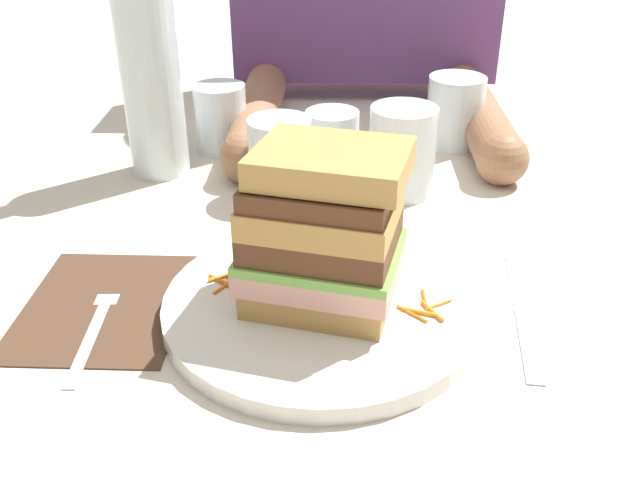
{
  "coord_description": "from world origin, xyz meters",
  "views": [
    {
      "loc": [
        0.0,
        -0.49,
        0.36
      ],
      "look_at": [
        -0.01,
        0.04,
        0.06
      ],
      "focal_mm": 39.37,
      "sensor_mm": 36.0,
      "label": 1
    }
  ],
  "objects_px": {
    "main_plate": "(319,306)",
    "empty_tumbler_1": "(453,111)",
    "sandwich": "(321,230)",
    "fork": "(95,317)",
    "napkin_dark": "(102,304)",
    "juice_glass": "(400,154)",
    "water_bottle": "(147,62)",
    "knife": "(521,312)",
    "empty_tumbler_2": "(330,141)",
    "empty_tumbler_3": "(278,158)",
    "empty_tumbler_0": "(219,118)"
  },
  "relations": [
    {
      "from": "empty_tumbler_3",
      "to": "empty_tumbler_2",
      "type": "bearing_deg",
      "value": 51.7
    },
    {
      "from": "main_plate",
      "to": "napkin_dark",
      "type": "height_order",
      "value": "main_plate"
    },
    {
      "from": "knife",
      "to": "empty_tumbler_2",
      "type": "xyz_separation_m",
      "value": [
        -0.17,
        0.31,
        0.04
      ]
    },
    {
      "from": "main_plate",
      "to": "empty_tumbler_1",
      "type": "relative_size",
      "value": 2.93
    },
    {
      "from": "main_plate",
      "to": "empty_tumbler_3",
      "type": "distance_m",
      "value": 0.25
    },
    {
      "from": "empty_tumbler_2",
      "to": "fork",
      "type": "bearing_deg",
      "value": -121.33
    },
    {
      "from": "fork",
      "to": "empty_tumbler_3",
      "type": "bearing_deg",
      "value": 60.95
    },
    {
      "from": "empty_tumbler_0",
      "to": "empty_tumbler_2",
      "type": "height_order",
      "value": "empty_tumbler_0"
    },
    {
      "from": "main_plate",
      "to": "juice_glass",
      "type": "distance_m",
      "value": 0.26
    },
    {
      "from": "empty_tumbler_0",
      "to": "empty_tumbler_1",
      "type": "height_order",
      "value": "empty_tumbler_1"
    },
    {
      "from": "knife",
      "to": "empty_tumbler_0",
      "type": "bearing_deg",
      "value": 130.28
    },
    {
      "from": "main_plate",
      "to": "juice_glass",
      "type": "relative_size",
      "value": 2.67
    },
    {
      "from": "water_bottle",
      "to": "empty_tumbler_0",
      "type": "relative_size",
      "value": 3.5
    },
    {
      "from": "empty_tumbler_1",
      "to": "main_plate",
      "type": "bearing_deg",
      "value": -113.26
    },
    {
      "from": "empty_tumbler_2",
      "to": "napkin_dark",
      "type": "bearing_deg",
      "value": -123.28
    },
    {
      "from": "empty_tumbler_0",
      "to": "empty_tumbler_1",
      "type": "relative_size",
      "value": 0.94
    },
    {
      "from": "fork",
      "to": "empty_tumbler_1",
      "type": "relative_size",
      "value": 1.79
    },
    {
      "from": "juice_glass",
      "to": "empty_tumbler_3",
      "type": "height_order",
      "value": "juice_glass"
    },
    {
      "from": "empty_tumbler_0",
      "to": "empty_tumbler_2",
      "type": "bearing_deg",
      "value": -22.42
    },
    {
      "from": "water_bottle",
      "to": "empty_tumbler_3",
      "type": "bearing_deg",
      "value": -22.46
    },
    {
      "from": "knife",
      "to": "empty_tumbler_2",
      "type": "height_order",
      "value": "empty_tumbler_2"
    },
    {
      "from": "main_plate",
      "to": "water_bottle",
      "type": "xyz_separation_m",
      "value": [
        -0.2,
        0.3,
        0.13
      ]
    },
    {
      "from": "sandwich",
      "to": "water_bottle",
      "type": "relative_size",
      "value": 0.48
    },
    {
      "from": "juice_glass",
      "to": "water_bottle",
      "type": "xyz_separation_m",
      "value": [
        -0.29,
        0.05,
        0.09
      ]
    },
    {
      "from": "water_bottle",
      "to": "empty_tumbler_0",
      "type": "bearing_deg",
      "value": 46.87
    },
    {
      "from": "empty_tumbler_1",
      "to": "napkin_dark",
      "type": "bearing_deg",
      "value": -133.06
    },
    {
      "from": "fork",
      "to": "empty_tumbler_1",
      "type": "bearing_deg",
      "value": 48.61
    },
    {
      "from": "empty_tumbler_0",
      "to": "knife",
      "type": "bearing_deg",
      "value": -49.72
    },
    {
      "from": "sandwich",
      "to": "empty_tumbler_2",
      "type": "distance_m",
      "value": 0.31
    },
    {
      "from": "main_plate",
      "to": "fork",
      "type": "xyz_separation_m",
      "value": [
        -0.19,
        -0.01,
        -0.0
      ]
    },
    {
      "from": "main_plate",
      "to": "napkin_dark",
      "type": "bearing_deg",
      "value": 177.72
    },
    {
      "from": "sandwich",
      "to": "knife",
      "type": "height_order",
      "value": "sandwich"
    },
    {
      "from": "water_bottle",
      "to": "main_plate",
      "type": "bearing_deg",
      "value": -55.83
    },
    {
      "from": "napkin_dark",
      "to": "juice_glass",
      "type": "relative_size",
      "value": 1.67
    },
    {
      "from": "napkin_dark",
      "to": "juice_glass",
      "type": "xyz_separation_m",
      "value": [
        0.28,
        0.24,
        0.05
      ]
    },
    {
      "from": "empty_tumbler_2",
      "to": "empty_tumbler_0",
      "type": "bearing_deg",
      "value": 157.58
    },
    {
      "from": "sandwich",
      "to": "juice_glass",
      "type": "xyz_separation_m",
      "value": [
        0.09,
        0.25,
        -0.03
      ]
    },
    {
      "from": "napkin_dark",
      "to": "main_plate",
      "type": "bearing_deg",
      "value": -2.28
    },
    {
      "from": "napkin_dark",
      "to": "empty_tumbler_2",
      "type": "xyz_separation_m",
      "value": [
        0.2,
        0.3,
        0.04
      ]
    },
    {
      "from": "knife",
      "to": "empty_tumbler_2",
      "type": "relative_size",
      "value": 2.7
    },
    {
      "from": "sandwich",
      "to": "fork",
      "type": "distance_m",
      "value": 0.21
    },
    {
      "from": "main_plate",
      "to": "empty_tumbler_3",
      "type": "bearing_deg",
      "value": 102.17
    },
    {
      "from": "main_plate",
      "to": "empty_tumbler_0",
      "type": "height_order",
      "value": "empty_tumbler_0"
    },
    {
      "from": "main_plate",
      "to": "fork",
      "type": "bearing_deg",
      "value": -175.61
    },
    {
      "from": "main_plate",
      "to": "fork",
      "type": "distance_m",
      "value": 0.19
    },
    {
      "from": "sandwich",
      "to": "empty_tumbler_2",
      "type": "height_order",
      "value": "sandwich"
    },
    {
      "from": "water_bottle",
      "to": "juice_glass",
      "type": "bearing_deg",
      "value": -10.54
    },
    {
      "from": "fork",
      "to": "empty_tumbler_1",
      "type": "height_order",
      "value": "empty_tumbler_1"
    },
    {
      "from": "water_bottle",
      "to": "empty_tumbler_3",
      "type": "height_order",
      "value": "water_bottle"
    },
    {
      "from": "fork",
      "to": "juice_glass",
      "type": "relative_size",
      "value": 1.63
    }
  ]
}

